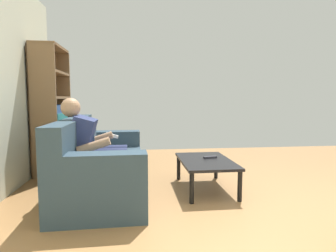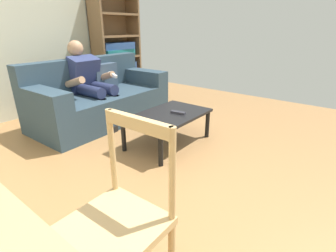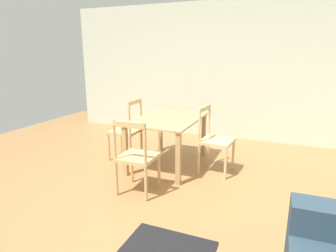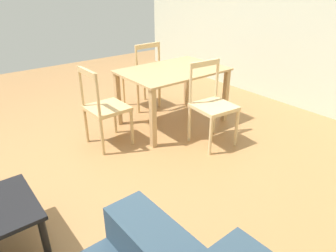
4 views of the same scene
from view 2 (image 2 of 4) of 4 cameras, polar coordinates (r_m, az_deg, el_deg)
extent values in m
plane|color=#9E7042|center=(1.79, -8.76, -24.77)|extent=(8.13, 8.13, 0.00)
cube|color=#2D4251|center=(3.76, -14.42, 4.19)|extent=(1.94, 0.94, 0.41)
cube|color=#2D4251|center=(3.93, -18.31, 11.06)|extent=(1.93, 0.25, 0.45)
cube|color=#2D4251|center=(3.24, -26.47, 5.64)|extent=(0.26, 0.90, 0.21)
cube|color=#2D4251|center=(4.24, -5.91, 11.06)|extent=(0.26, 0.90, 0.21)
cube|color=#37495D|center=(3.95, -14.09, 10.84)|extent=(0.41, 0.17, 0.36)
cube|color=navy|center=(3.78, -18.57, 10.81)|extent=(0.41, 0.36, 0.53)
sphere|color=tan|center=(3.82, -20.13, 16.09)|extent=(0.21, 0.21, 0.21)
cylinder|color=navy|center=(3.52, -16.96, 7.47)|extent=(0.16, 0.44, 0.15)
cylinder|color=tan|center=(3.43, -14.24, 2.55)|extent=(0.11, 0.11, 0.41)
cube|color=black|center=(3.43, -13.13, -0.33)|extent=(0.11, 0.24, 0.08)
cylinder|color=navy|center=(3.65, -14.20, 8.22)|extent=(0.16, 0.44, 0.15)
cylinder|color=tan|center=(3.56, -11.53, 3.50)|extent=(0.11, 0.11, 0.41)
cube|color=black|center=(3.56, -10.47, 0.73)|extent=(0.11, 0.24, 0.08)
cylinder|color=tan|center=(3.51, -20.21, 9.23)|extent=(0.10, 0.35, 0.19)
cylinder|color=tan|center=(3.80, -13.92, 10.77)|extent=(0.10, 0.35, 0.19)
cube|color=white|center=(3.68, -12.34, 11.18)|extent=(0.04, 0.15, 0.08)
cube|color=black|center=(2.86, 0.00, 2.42)|extent=(0.97, 0.60, 0.03)
cylinder|color=black|center=(2.46, -1.65, -5.52)|extent=(0.05, 0.05, 0.33)
cylinder|color=black|center=(3.14, 8.85, 0.40)|extent=(0.05, 0.05, 0.33)
cylinder|color=black|center=(2.79, -9.96, -2.41)|extent=(0.05, 0.05, 0.33)
cylinder|color=black|center=(3.40, 1.19, 2.38)|extent=(0.05, 0.05, 0.33)
cube|color=#2D2D38|center=(2.87, 2.28, 3.06)|extent=(0.08, 0.18, 0.02)
cube|color=brown|center=(4.70, -15.51, 16.31)|extent=(0.04, 0.36, 1.83)
cube|color=brown|center=(5.26, -7.77, 17.35)|extent=(0.04, 0.36, 1.83)
cube|color=brown|center=(5.10, -12.74, 16.91)|extent=(0.89, 0.02, 1.83)
cube|color=brown|center=(5.12, -10.69, 6.86)|extent=(0.82, 0.36, 0.04)
cube|color=brown|center=(5.04, -10.98, 10.88)|extent=(0.82, 0.36, 0.04)
cube|color=brown|center=(4.99, -11.29, 15.01)|extent=(0.82, 0.36, 0.04)
cube|color=brown|center=(4.96, -11.61, 19.20)|extent=(0.82, 0.36, 0.04)
cube|color=brown|center=(4.96, -11.95, 23.41)|extent=(0.82, 0.36, 0.04)
cube|color=#333338|center=(5.08, -10.70, 7.65)|extent=(0.68, 0.32, 0.12)
cube|color=maroon|center=(5.02, -10.72, 11.77)|extent=(0.68, 0.31, 0.12)
cube|color=#2D5193|center=(4.99, -10.97, 13.10)|extent=(0.67, 0.30, 0.12)
cube|color=teal|center=(4.95, -11.40, 15.86)|extent=(0.68, 0.31, 0.12)
cube|color=#2D5193|center=(4.93, -11.58, 17.24)|extent=(0.68, 0.32, 0.12)
cube|color=tan|center=(1.26, -12.22, -21.33)|extent=(0.43, 0.43, 0.04)
cylinder|color=tan|center=(1.60, -10.98, -20.59)|extent=(0.04, 0.04, 0.44)
cylinder|color=tan|center=(1.34, -12.36, -5.97)|extent=(0.03, 0.03, 0.47)
cylinder|color=tan|center=(1.12, 0.95, -11.55)|extent=(0.03, 0.03, 0.47)
cube|color=tan|center=(1.13, -6.80, 0.53)|extent=(0.04, 0.38, 0.06)
camera|label=1|loc=(2.77, -76.04, 1.36)|focal=30.17mm
camera|label=3|loc=(4.10, 4.20, 26.47)|focal=30.65mm
camera|label=4|loc=(4.18, -26.20, 26.03)|focal=32.90mm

